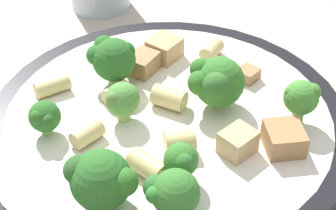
{
  "coord_description": "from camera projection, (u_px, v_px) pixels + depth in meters",
  "views": [
    {
      "loc": [
        0.03,
        -0.33,
        0.31
      ],
      "look_at": [
        0.0,
        0.0,
        0.04
      ],
      "focal_mm": 60.0,
      "sensor_mm": 36.0,
      "label": 1
    }
  ],
  "objects": [
    {
      "name": "broccoli_floret_7",
      "position": [
        181.0,
        161.0,
        0.37
      ],
      "size": [
        0.02,
        0.03,
        0.03
      ],
      "color": "#93B766",
      "rests_on": "pasta_bowl"
    },
    {
      "name": "chicken_chunk_2",
      "position": [
        143.0,
        63.0,
        0.47
      ],
      "size": [
        0.03,
        0.03,
        0.02
      ],
      "primitive_type": "cube",
      "rotation": [
        0.0,
        0.0,
        1.1
      ],
      "color": "#A87A4C",
      "rests_on": "pasta_bowl"
    },
    {
      "name": "chicken_chunk_1",
      "position": [
        284.0,
        139.0,
        0.4
      ],
      "size": [
        0.03,
        0.03,
        0.02
      ],
      "primitive_type": "cube",
      "rotation": [
        0.0,
        0.0,
        1.79
      ],
      "color": "#A87A4C",
      "rests_on": "pasta_bowl"
    },
    {
      "name": "pasta_bowl",
      "position": [
        168.0,
        128.0,
        0.44
      ],
      "size": [
        0.28,
        0.28,
        0.03
      ],
      "color": "black",
      "rests_on": "ground_plane"
    },
    {
      "name": "rigatoni_3",
      "position": [
        117.0,
        93.0,
        0.44
      ],
      "size": [
        0.02,
        0.03,
        0.01
      ],
      "primitive_type": "cylinder",
      "rotation": [
        1.57,
        0.0,
        2.42
      ],
      "color": "#E0C67F",
      "rests_on": "pasta_bowl"
    },
    {
      "name": "broccoli_floret_3",
      "position": [
        44.0,
        117.0,
        0.4
      ],
      "size": [
        0.02,
        0.02,
        0.03
      ],
      "color": "#93B766",
      "rests_on": "pasta_bowl"
    },
    {
      "name": "rigatoni_2",
      "position": [
        180.0,
        142.0,
        0.39
      ],
      "size": [
        0.03,
        0.02,
        0.02
      ],
      "primitive_type": "cylinder",
      "rotation": [
        1.57,
        0.0,
        1.85
      ],
      "color": "#E0C67F",
      "rests_on": "pasta_bowl"
    },
    {
      "name": "broccoli_floret_2",
      "position": [
        302.0,
        100.0,
        0.41
      ],
      "size": [
        0.03,
        0.03,
        0.04
      ],
      "color": "#93B766",
      "rests_on": "pasta_bowl"
    },
    {
      "name": "broccoli_floret_1",
      "position": [
        112.0,
        58.0,
        0.45
      ],
      "size": [
        0.04,
        0.04,
        0.04
      ],
      "color": "#9EC175",
      "rests_on": "pasta_bowl"
    },
    {
      "name": "rigatoni_6",
      "position": [
        147.0,
        166.0,
        0.38
      ],
      "size": [
        0.03,
        0.03,
        0.02
      ],
      "primitive_type": "cylinder",
      "rotation": [
        1.57,
        0.0,
        0.94
      ],
      "color": "#E0C67F",
      "rests_on": "pasta_bowl"
    },
    {
      "name": "broccoli_floret_0",
      "position": [
        216.0,
        82.0,
        0.42
      ],
      "size": [
        0.04,
        0.04,
        0.04
      ],
      "color": "#84AD60",
      "rests_on": "pasta_bowl"
    },
    {
      "name": "rigatoni_0",
      "position": [
        212.0,
        50.0,
        0.49
      ],
      "size": [
        0.02,
        0.03,
        0.01
      ],
      "primitive_type": "cylinder",
      "rotation": [
        1.57,
        0.0,
        2.71
      ],
      "color": "#E0C67F",
      "rests_on": "pasta_bowl"
    },
    {
      "name": "rigatoni_5",
      "position": [
        87.0,
        134.0,
        0.4
      ],
      "size": [
        0.03,
        0.03,
        0.01
      ],
      "primitive_type": "cylinder",
      "rotation": [
        1.57,
        0.0,
        2.47
      ],
      "color": "#E0C67F",
      "rests_on": "pasta_bowl"
    },
    {
      "name": "rigatoni_1",
      "position": [
        171.0,
        98.0,
        0.43
      ],
      "size": [
        0.03,
        0.02,
        0.02
      ],
      "primitive_type": "cylinder",
      "rotation": [
        1.57,
        0.0,
        1.2
      ],
      "color": "#E0C67F",
      "rests_on": "pasta_bowl"
    },
    {
      "name": "chicken_chunk_3",
      "position": [
        164.0,
        48.0,
        0.49
      ],
      "size": [
        0.03,
        0.03,
        0.02
      ],
      "primitive_type": "cube",
      "rotation": [
        0.0,
        0.0,
        1.01
      ],
      "color": "tan",
      "rests_on": "pasta_bowl"
    },
    {
      "name": "chicken_chunk_4",
      "position": [
        248.0,
        74.0,
        0.46
      ],
      "size": [
        0.02,
        0.02,
        0.01
      ],
      "primitive_type": "cube",
      "rotation": [
        0.0,
        0.0,
        0.91
      ],
      "color": "#A87A4C",
      "rests_on": "pasta_bowl"
    },
    {
      "name": "broccoli_floret_5",
      "position": [
        122.0,
        100.0,
        0.42
      ],
      "size": [
        0.03,
        0.03,
        0.03
      ],
      "color": "#9EC175",
      "rests_on": "pasta_bowl"
    },
    {
      "name": "ground_plane",
      "position": [
        168.0,
        145.0,
        0.45
      ],
      "size": [
        2.0,
        2.0,
        0.0
      ],
      "primitive_type": "plane",
      "color": "#BCB29E"
    },
    {
      "name": "broccoli_floret_4",
      "position": [
        173.0,
        193.0,
        0.34
      ],
      "size": [
        0.03,
        0.03,
        0.03
      ],
      "color": "#9EC175",
      "rests_on": "pasta_bowl"
    },
    {
      "name": "rigatoni_4",
      "position": [
        52.0,
        86.0,
        0.45
      ],
      "size": [
        0.03,
        0.03,
        0.01
      ],
      "primitive_type": "cylinder",
      "rotation": [
        1.57,
        0.0,
        2.19
      ],
      "color": "#E0C67F",
      "rests_on": "pasta_bowl"
    },
    {
      "name": "chicken_chunk_0",
      "position": [
        238.0,
        142.0,
        0.39
      ],
      "size": [
        0.03,
        0.03,
        0.02
      ],
      "primitive_type": "cube",
      "rotation": [
        0.0,
        0.0,
        0.83
      ],
      "color": "tan",
      "rests_on": "pasta_bowl"
    },
    {
      "name": "rigatoni_7",
      "position": [
        107.0,
        50.0,
        0.49
      ],
      "size": [
        0.02,
        0.03,
        0.02
      ],
      "primitive_type": "cylinder",
      "rotation": [
        1.57,
        0.0,
        0.73
      ],
      "color": "#E0C67F",
      "rests_on": "pasta_bowl"
    },
    {
      "name": "broccoli_floret_6",
      "position": [
        101.0,
        180.0,
        0.35
      ],
      "size": [
        0.05,
        0.04,
        0.04
      ],
      "color": "#93B766",
      "rests_on": "pasta_bowl"
    }
  ]
}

